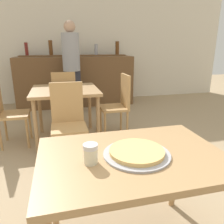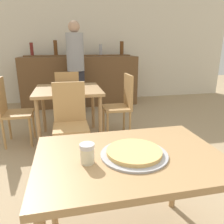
{
  "view_description": "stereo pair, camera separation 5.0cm",
  "coord_description": "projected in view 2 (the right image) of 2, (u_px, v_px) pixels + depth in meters",
  "views": [
    {
      "loc": [
        -0.4,
        -1.11,
        1.35
      ],
      "look_at": [
        0.01,
        0.55,
        0.83
      ],
      "focal_mm": 35.0,
      "sensor_mm": 36.0,
      "label": 1
    },
    {
      "loc": [
        -0.35,
        -1.12,
        1.35
      ],
      "look_at": [
        0.01,
        0.55,
        0.83
      ],
      "focal_mm": 35.0,
      "sensor_mm": 36.0,
      "label": 2
    }
  ],
  "objects": [
    {
      "name": "bar_back_shelf",
      "position": [
        80.0,
        53.0,
        5.0
      ],
      "size": [
        2.39,
        0.24,
        0.35
      ],
      "color": "brown",
      "rests_on": "bar_counter"
    },
    {
      "name": "chair_far_side_back",
      "position": [
        68.0,
        95.0,
        3.71
      ],
      "size": [
        0.4,
        0.4,
        0.94
      ],
      "rotation": [
        0.0,
        0.0,
        3.14
      ],
      "color": "tan",
      "rests_on": "ground_plane"
    },
    {
      "name": "cheese_shaker",
      "position": [
        87.0,
        153.0,
        1.19
      ],
      "size": [
        0.08,
        0.08,
        0.11
      ],
      "color": "beige",
      "rests_on": "dining_table_near"
    },
    {
      "name": "dining_table_far",
      "position": [
        68.0,
        95.0,
        3.1
      ],
      "size": [
        0.91,
        0.89,
        0.77
      ],
      "color": "#A87F51",
      "rests_on": "ground_plane"
    },
    {
      "name": "dining_table_near",
      "position": [
        130.0,
        166.0,
        1.32
      ],
      "size": [
        1.11,
        0.77,
        0.73
      ],
      "color": "#A87F51",
      "rests_on": "ground_plane"
    },
    {
      "name": "bar_counter",
      "position": [
        80.0,
        81.0,
        5.04
      ],
      "size": [
        2.6,
        0.56,
        1.11
      ],
      "color": "brown",
      "rests_on": "ground_plane"
    },
    {
      "name": "person_standing",
      "position": [
        76.0,
        64.0,
        4.35
      ],
      "size": [
        0.34,
        0.34,
        1.8
      ],
      "color": "#2D2D38",
      "rests_on": "ground_plane"
    },
    {
      "name": "wall_back",
      "position": [
        77.0,
        43.0,
        5.27
      ],
      "size": [
        8.0,
        0.05,
        2.8
      ],
      "color": "silver",
      "rests_on": "ground_plane"
    },
    {
      "name": "pizza_tray",
      "position": [
        134.0,
        153.0,
        1.28
      ],
      "size": [
        0.4,
        0.4,
        0.04
      ],
      "color": "#A3A3A8",
      "rests_on": "dining_table_near"
    },
    {
      "name": "chair_far_side_right",
      "position": [
        122.0,
        102.0,
        3.3
      ],
      "size": [
        0.4,
        0.4,
        0.94
      ],
      "rotation": [
        0.0,
        0.0,
        -1.57
      ],
      "color": "tan",
      "rests_on": "ground_plane"
    },
    {
      "name": "chair_far_side_front",
      "position": [
        70.0,
        118.0,
        2.57
      ],
      "size": [
        0.4,
        0.4,
        0.94
      ],
      "color": "tan",
      "rests_on": "ground_plane"
    },
    {
      "name": "chair_far_side_left",
      "position": [
        10.0,
        108.0,
        2.98
      ],
      "size": [
        0.4,
        0.4,
        0.94
      ],
      "rotation": [
        0.0,
        0.0,
        1.57
      ],
      "color": "tan",
      "rests_on": "ground_plane"
    }
  ]
}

